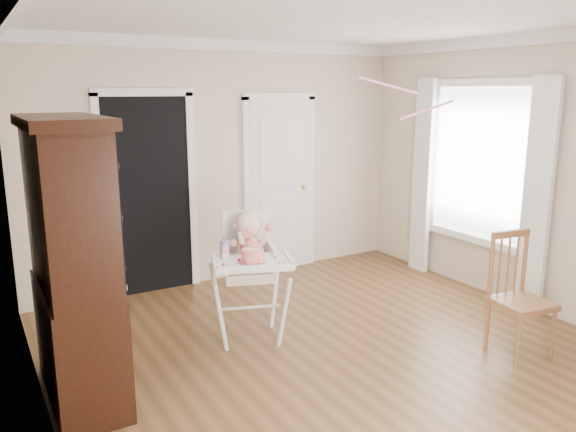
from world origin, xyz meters
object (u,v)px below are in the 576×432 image
cake (253,256)px  dining_chair (519,299)px  china_cabinet (74,263)px  high_chair (249,262)px  sippy_cup (225,248)px

cake → dining_chair: 2.23m
china_cabinet → cake: bearing=-1.1°
china_cabinet → high_chair: bearing=9.9°
high_chair → dining_chair: high_chair is taller
china_cabinet → dining_chair: 3.50m
high_chair → sippy_cup: bearing=-153.1°
high_chair → sippy_cup: high_chair is taller
cake → sippy_cup: bearing=117.0°
high_chair → china_cabinet: 1.51m
cake → high_chair: bearing=70.2°
high_chair → dining_chair: size_ratio=1.12×
sippy_cup → china_cabinet: china_cabinet is taller
high_chair → china_cabinet: china_cabinet is taller
high_chair → china_cabinet: size_ratio=0.57×
high_chair → cake: size_ratio=4.85×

